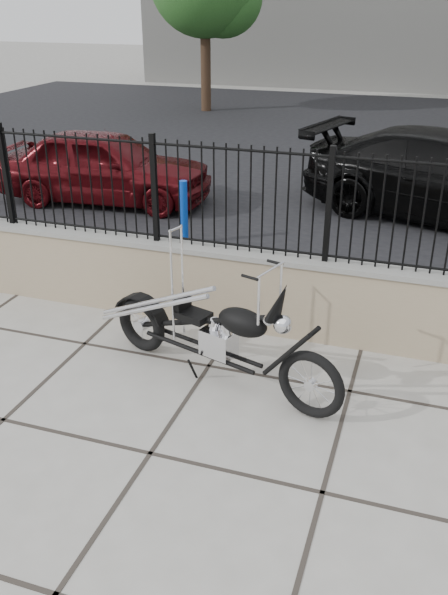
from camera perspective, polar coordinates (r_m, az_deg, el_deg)
The scene contains 7 objects.
ground_plane at distance 5.64m, azimuth -6.69°, elevation -13.85°, with size 90.00×90.00×0.00m, color #99968E.
parking_lot at distance 16.89m, azimuth 11.66°, elevation 12.98°, with size 30.00×30.00×0.00m, color black.
retaining_wall at distance 7.37m, azimuth 1.20°, elevation 0.86°, with size 14.00×0.36×0.96m, color gray.
iron_fence at distance 6.99m, azimuth 1.28°, elevation 8.92°, with size 14.00×0.08×1.20m, color black.
chopper_motorcycle at distance 6.18m, azimuth -0.88°, elevation -1.15°, with size 2.63×0.46×1.58m, color black, non-canonical shape.
car_red at distance 12.27m, azimuth -10.76°, elevation 11.63°, with size 1.61×4.01×1.37m, color #4E0B0F.
bollard_a at distance 9.94m, azimuth -3.65°, elevation 7.67°, with size 0.12×0.12×1.02m, color #0B3DA8.
Camera 1 is at (1.97, -3.89, 3.58)m, focal length 38.00 mm.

